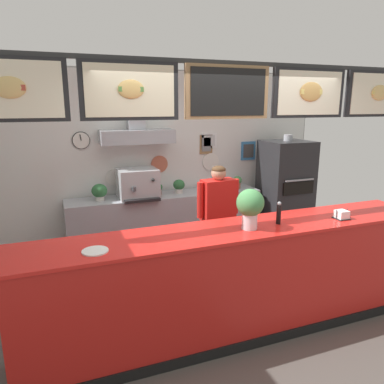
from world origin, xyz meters
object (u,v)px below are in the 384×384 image
object	(u,v)px
pizza_oven	(285,191)
potted_sage	(158,188)
potted_oregano	(179,186)
pepper_grinder	(279,213)
potted_thyme	(99,191)
shop_worker	(218,220)
basil_vase	(250,207)
potted_rosemary	(237,182)
napkin_holder	(342,215)
condiment_plate	(95,251)
espresso_machine	(138,184)

from	to	relation	value
pizza_oven	potted_sage	bearing A→B (deg)	172.39
potted_oregano	pepper_grinder	size ratio (longest dim) A/B	0.95
pizza_oven	pepper_grinder	world-z (taller)	pizza_oven
potted_thyme	potted_oregano	world-z (taller)	potted_thyme
shop_worker	basil_vase	bearing A→B (deg)	76.86
pizza_oven	basil_vase	bearing A→B (deg)	-131.78
potted_rosemary	napkin_holder	distance (m)	2.38
potted_rosemary	condiment_plate	world-z (taller)	condiment_plate
shop_worker	potted_rosemary	xyz separation A→B (m)	(0.88, 1.15, 0.21)
potted_sage	potted_rosemary	bearing A→B (deg)	-2.20
espresso_machine	condiment_plate	size ratio (longest dim) A/B	2.69
potted_rosemary	potted_sage	bearing A→B (deg)	177.80
shop_worker	condiment_plate	bearing A→B (deg)	33.80
potted_oregano	condiment_plate	size ratio (longest dim) A/B	1.02
pepper_grinder	basil_vase	bearing A→B (deg)	-175.99
pizza_oven	napkin_holder	bearing A→B (deg)	-111.15
condiment_plate	potted_sage	bearing A→B (deg)	63.72
shop_worker	napkin_holder	world-z (taller)	shop_worker
pepper_grinder	potted_thyme	bearing A→B (deg)	121.84
pepper_grinder	napkin_holder	bearing A→B (deg)	-7.26
condiment_plate	basil_vase	size ratio (longest dim) A/B	0.55
potted_sage	napkin_holder	size ratio (longest dim) A/B	1.24
pizza_oven	condiment_plate	world-z (taller)	pizza_oven
potted_rosemary	pepper_grinder	bearing A→B (deg)	-108.38
espresso_machine	condiment_plate	distance (m)	2.50
potted_sage	basil_vase	world-z (taller)	basil_vase
espresso_machine	potted_rosemary	bearing A→B (deg)	0.36
shop_worker	espresso_machine	xyz separation A→B (m)	(-0.76, 1.14, 0.30)
napkin_holder	basil_vase	bearing A→B (deg)	176.38
espresso_machine	potted_thyme	distance (m)	0.56
basil_vase	shop_worker	bearing A→B (deg)	79.50
potted_oregano	potted_rosemary	bearing A→B (deg)	-1.16
condiment_plate	espresso_machine	bearing A→B (deg)	69.71
potted_rosemary	potted_thyme	bearing A→B (deg)	179.56
espresso_machine	potted_oregano	world-z (taller)	espresso_machine
potted_sage	potted_thyme	distance (m)	0.87
espresso_machine	potted_rosemary	size ratio (longest dim) A/B	2.79
pizza_oven	potted_thyme	bearing A→B (deg)	175.27
potted_sage	potted_oregano	xyz separation A→B (m)	(0.32, -0.03, 0.02)
napkin_holder	condiment_plate	bearing A→B (deg)	179.62
espresso_machine	napkin_holder	distance (m)	2.84
condiment_plate	pepper_grinder	xyz separation A→B (m)	(1.75, 0.07, 0.11)
pizza_oven	potted_oregano	world-z (taller)	pizza_oven
shop_worker	basil_vase	size ratio (longest dim) A/B	3.94
pizza_oven	pepper_grinder	size ratio (longest dim) A/B	7.82
potted_sage	pepper_grinder	size ratio (longest dim) A/B	0.77
potted_oregano	napkin_holder	world-z (taller)	napkin_holder
espresso_machine	basil_vase	world-z (taller)	basil_vase
potted_thyme	pepper_grinder	world-z (taller)	pepper_grinder
basil_vase	condiment_plate	bearing A→B (deg)	-178.01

